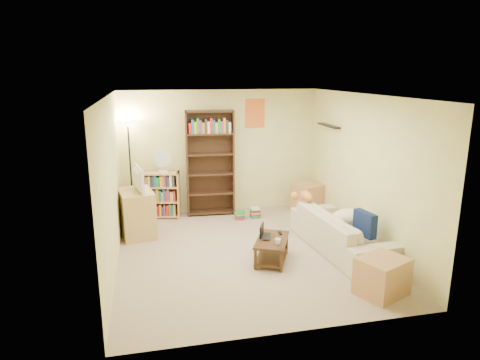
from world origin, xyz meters
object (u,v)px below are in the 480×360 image
Objects in this scene: tv_stand at (137,213)px; short_bookshelf at (161,195)px; tall_bookshelf at (210,161)px; side_table at (308,198)px; desk_fan at (163,161)px; floor_lamp at (129,140)px; laptop at (269,237)px; sofa at (342,232)px; mug at (278,241)px; tabby_cat at (304,196)px; end_cabinet at (382,276)px; coffee_table at (272,247)px; television at (135,179)px.

short_bookshelf reaches higher than tv_stand.
tall_bookshelf is 3.37× the size of side_table.
side_table is (2.91, -0.33, -0.85)m from desk_fan.
floor_lamp is 3.16× the size of side_table.
floor_lamp is (-1.55, 0.00, 0.46)m from tall_bookshelf.
laptop is 2.49m from tv_stand.
sofa is 1.25m from laptop.
tv_stand is 1.25m from desk_fan.
mug is 3.13m from desk_fan.
short_bookshelf reaches higher than mug.
floor_lamp reaches higher than short_bookshelf.
sofa is at bearing -28.52° from short_bookshelf.
tabby_cat is 4.03× the size of mug.
mug is 0.21× the size of end_cabinet.
coffee_table is 1.47× the size of side_table.
television reaches higher than coffee_table.
tabby_cat is at bearing -111.41° from television.
end_cabinet is at bearing -121.47° from laptop.
side_table is at bearing -6.57° from desk_fan.
coffee_table is 2.67m from tall_bookshelf.
tv_stand is (-2.02, 1.55, 0.19)m from coffee_table.
tabby_cat is 0.83× the size of end_cabinet.
tabby_cat is 2.11m from tall_bookshelf.
tall_bookshelf is (-1.44, 1.49, 0.40)m from tabby_cat.
tall_bookshelf is 1.62m from floor_lamp.
side_table is (2.96, -0.38, -0.15)m from short_bookshelf.
coffee_table is 0.47× the size of floor_lamp.
end_cabinet is (3.14, -2.83, -0.16)m from tv_stand.
mug is at bearing -125.87° from tabby_cat.
television is 1.06m from floor_lamp.
desk_fan is 0.74m from floor_lamp.
tabby_cat is 0.80× the size of side_table.
tv_stand is at bearing -171.37° from side_table.
side_table reaches higher than end_cabinet.
coffee_table is (-0.87, -0.96, -0.49)m from tabby_cat.
tall_bookshelf reaches higher than floor_lamp.
laptop is 0.30m from mug.
tv_stand reaches higher than coffee_table.
short_bookshelf is (-1.56, 2.45, 0.24)m from coffee_table.
tv_stand is 1.11× the size of television.
laptop is 2.87× the size of mug.
coffee_table is at bearing -57.87° from desk_fan.
mug is 0.17× the size of television.
side_table is at bearing -16.88° from laptop.
end_cabinet is at bearing -51.97° from tv_stand.
coffee_table is 1.25× the size of television.
desk_fan is at bearing 148.79° from tabby_cat.
tall_bookshelf is 4.75× the size of desk_fan.
desk_fan is (-1.53, 2.62, 0.76)m from mug.
side_table is at bearing 64.74° from tabby_cat.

